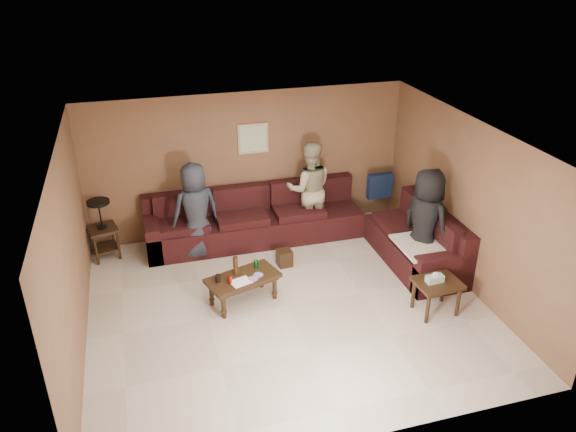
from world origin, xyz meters
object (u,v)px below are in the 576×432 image
(end_table_left, at_px, (102,228))
(person_right, at_px, (425,222))
(sectional_sofa, at_px, (309,231))
(person_left, at_px, (196,211))
(coffee_table, at_px, (242,280))
(side_table_right, at_px, (437,286))
(waste_bin, at_px, (284,258))
(person_middle, at_px, (309,189))

(end_table_left, height_order, person_right, person_right)
(sectional_sofa, height_order, end_table_left, end_table_left)
(person_left, bearing_deg, coffee_table, 92.78)
(coffee_table, xyz_separation_m, side_table_right, (2.54, -0.97, 0.07))
(person_left, xyz_separation_m, person_right, (3.29, -1.47, 0.06))
(waste_bin, bearing_deg, person_left, 150.40)
(sectional_sofa, distance_m, end_table_left, 3.38)
(sectional_sofa, xyz_separation_m, coffee_table, (-1.40, -1.23, 0.04))
(sectional_sofa, xyz_separation_m, end_table_left, (-3.31, 0.63, 0.21))
(person_middle, bearing_deg, side_table_right, 119.35)
(coffee_table, height_order, waste_bin, coffee_table)
(end_table_left, bearing_deg, person_right, -20.69)
(coffee_table, relative_size, side_table_right, 1.75)
(end_table_left, distance_m, person_middle, 3.49)
(end_table_left, xyz_separation_m, waste_bin, (2.76, -1.06, -0.40))
(person_left, bearing_deg, side_table_right, 126.89)
(person_left, bearing_deg, person_middle, 174.02)
(person_left, bearing_deg, end_table_left, -25.56)
(person_right, bearing_deg, person_left, 45.54)
(coffee_table, distance_m, end_table_left, 2.68)
(end_table_left, bearing_deg, person_middle, -1.46)
(person_left, relative_size, person_middle, 0.95)
(waste_bin, bearing_deg, person_right, -20.32)
(end_table_left, relative_size, person_left, 0.63)
(coffee_table, distance_m, person_middle, 2.41)
(sectional_sofa, height_order, person_right, person_right)
(coffee_table, relative_size, person_middle, 0.67)
(waste_bin, relative_size, person_left, 0.17)
(sectional_sofa, relative_size, coffee_table, 4.13)
(sectional_sofa, bearing_deg, person_middle, 73.53)
(sectional_sofa, relative_size, side_table_right, 7.20)
(person_middle, xyz_separation_m, person_right, (1.30, -1.71, 0.02))
(side_table_right, bearing_deg, waste_bin, 133.54)
(sectional_sofa, distance_m, coffee_table, 1.87)
(coffee_table, height_order, person_right, person_right)
(coffee_table, height_order, person_middle, person_middle)
(sectional_sofa, distance_m, waste_bin, 0.72)
(end_table_left, distance_m, side_table_right, 5.28)
(end_table_left, relative_size, side_table_right, 1.57)
(person_left, distance_m, person_middle, 2.01)
(side_table_right, xyz_separation_m, person_left, (-2.97, 2.50, 0.37))
(person_right, bearing_deg, sectional_sofa, 30.92)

